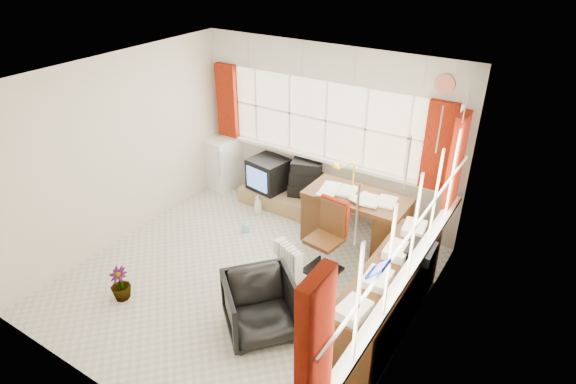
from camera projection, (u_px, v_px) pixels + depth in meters
The scene contains 20 objects.
ground at pixel (246, 279), 5.95m from camera, with size 4.00×4.00×0.00m, color beige.
room_walls at pixel (240, 171), 5.22m from camera, with size 4.00×4.00×4.00m.
window_back at pixel (324, 154), 6.93m from camera, with size 3.70×0.12×3.60m.
window_right at pixel (405, 271), 4.58m from camera, with size 0.12×3.70×3.60m.
curtains at pixel (354, 163), 5.49m from camera, with size 3.83×3.83×1.15m.
overhead_cabinets at pixel (366, 95), 5.12m from camera, with size 3.98×3.98×0.48m.
desk at pixel (356, 218), 6.38m from camera, with size 1.35×0.68×0.81m.
desk_lamp at pixel (354, 170), 6.27m from camera, with size 0.16×0.14×0.38m.
task_chair at pixel (329, 234), 5.92m from camera, with size 0.45×0.47×0.96m.
office_chair at pixel (261, 307), 5.03m from camera, with size 0.71×0.73×0.67m, color black.
radiator at pixel (290, 270), 5.73m from camera, with size 0.41×0.28×0.57m.
credenza at pixel (386, 296), 5.10m from camera, with size 0.50×2.00×0.85m.
file_tray at pixel (421, 252), 5.08m from camera, with size 0.28×0.36×0.12m, color black.
tv_bench at pixel (284, 200), 7.42m from camera, with size 1.40×0.50×0.25m, color #A48A52.
crt_tv at pixel (268, 174), 7.38m from camera, with size 0.62×0.58×0.49m.
hifi_stack at pixel (307, 179), 7.20m from camera, with size 0.61×0.49×0.56m.
mini_fridge at pixel (222, 162), 7.92m from camera, with size 0.57×0.58×0.85m.
spray_bottle_a at pixel (258, 205), 7.24m from camera, with size 0.12×0.12×0.30m, color silver.
spray_bottle_b at pixel (246, 226), 6.84m from camera, with size 0.08×0.08×0.18m, color #91D8D4.
flower_vase at pixel (120, 284), 5.55m from camera, with size 0.23×0.23×0.42m, color black.
Camera 1 is at (2.95, -3.68, 3.82)m, focal length 30.00 mm.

